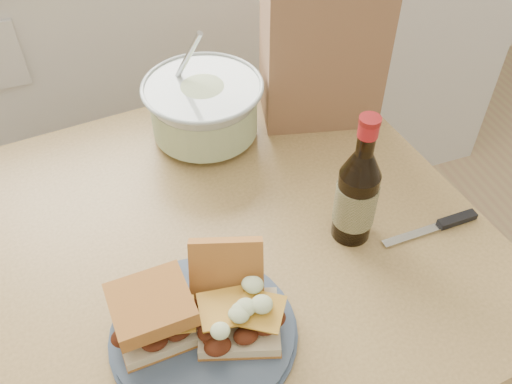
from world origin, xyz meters
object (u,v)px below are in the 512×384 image
object	(u,v)px
plate	(204,332)
dining_table	(238,267)
beer_bottle	(357,194)
paper_bag	(322,48)
coleslaw_bowl	(204,111)

from	to	relation	value
plate	dining_table	bearing A→B (deg)	57.74
plate	beer_bottle	xyz separation A→B (m)	(0.29, 0.11, 0.09)
dining_table	beer_bottle	world-z (taller)	beer_bottle
plate	paper_bag	size ratio (longest dim) A/B	0.89
paper_bag	beer_bottle	bearing A→B (deg)	-91.27
coleslaw_bowl	beer_bottle	size ratio (longest dim) A/B	0.95
beer_bottle	dining_table	bearing A→B (deg)	140.17
coleslaw_bowl	paper_bag	bearing A→B (deg)	-0.22
beer_bottle	paper_bag	world-z (taller)	paper_bag
plate	coleslaw_bowl	xyz separation A→B (m)	(0.14, 0.44, 0.05)
coleslaw_bowl	paper_bag	size ratio (longest dim) A/B	0.78
dining_table	coleslaw_bowl	world-z (taller)	coleslaw_bowl
dining_table	paper_bag	xyz separation A→B (m)	(0.27, 0.27, 0.25)
coleslaw_bowl	plate	bearing A→B (deg)	-106.96
dining_table	paper_bag	size ratio (longest dim) A/B	2.97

